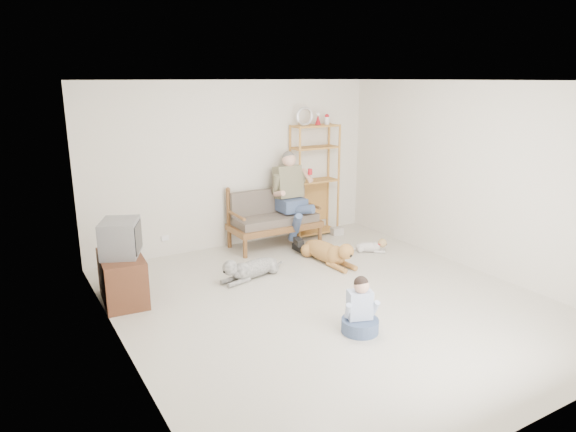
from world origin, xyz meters
TOP-DOWN VIEW (x-y plane):
  - floor at (0.00, 0.00)m, footprint 5.50×5.50m
  - ceiling at (0.00, 0.00)m, footprint 5.50×5.50m
  - wall_back at (0.00, 2.75)m, footprint 5.00×0.00m
  - wall_front at (0.00, -2.75)m, footprint 5.00×0.00m
  - wall_left at (-2.50, 0.00)m, footprint 0.00×5.50m
  - wall_right at (2.50, 0.00)m, footprint 0.00×5.50m
  - loveseat at (0.50, 2.40)m, footprint 1.50×0.70m
  - man at (0.79, 2.20)m, footprint 0.59×0.85m
  - etagere at (1.42, 2.55)m, footprint 0.87×0.38m
  - book_stack at (1.76, 2.31)m, footprint 0.22×0.17m
  - tv_stand at (-2.23, 1.39)m, footprint 0.57×0.94m
  - crt_tv at (-2.19, 1.40)m, footprint 0.61×0.66m
  - wall_outlet at (-1.25, 2.73)m, footprint 0.12×0.02m
  - golden_retriever at (0.81, 1.20)m, footprint 0.39×1.34m
  - shaggy_dog at (-0.51, 1.25)m, footprint 1.15×0.46m
  - terrier at (1.70, 1.25)m, footprint 0.52×0.43m
  - child at (-0.16, -0.79)m, footprint 0.42×0.42m

SIDE VIEW (x-z plane):
  - floor at x=0.00m, z-range 0.00..0.00m
  - book_stack at x=1.76m, z-range 0.00..0.13m
  - terrier at x=1.70m, z-range -0.02..0.21m
  - shaggy_dog at x=-0.51m, z-range -0.03..0.32m
  - golden_retriever at x=0.81m, z-range -0.04..0.37m
  - child at x=-0.16m, z-range -0.09..0.56m
  - wall_outlet at x=-1.25m, z-range 0.26..0.34m
  - tv_stand at x=-2.23m, z-range 0.00..0.60m
  - loveseat at x=0.50m, z-range 0.01..0.96m
  - man at x=0.79m, z-range 0.03..1.40m
  - crt_tv at x=-2.19m, z-range 0.60..1.05m
  - etagere at x=1.42m, z-range -0.13..2.14m
  - wall_left at x=-2.50m, z-range -1.40..4.10m
  - wall_right at x=2.50m, z-range -1.40..4.10m
  - wall_back at x=0.00m, z-range -1.15..3.85m
  - wall_front at x=0.00m, z-range -1.15..3.85m
  - ceiling at x=0.00m, z-range 2.70..2.70m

